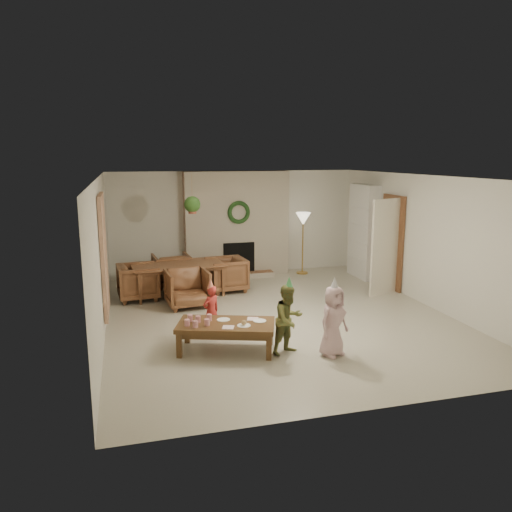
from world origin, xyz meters
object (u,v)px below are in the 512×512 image
object	(u,v)px
child_plaid	(289,319)
child_pink	(333,321)
dining_chair_left	(138,282)
dining_table	(179,280)
coffee_table_top	(226,325)
dining_chair_far	(171,270)
child_red	(211,312)
dining_chair_right	(226,274)
dining_chair_near	(187,288)

from	to	relation	value
child_plaid	child_pink	world-z (taller)	same
dining_chair_left	dining_table	bearing A→B (deg)	-90.00
dining_chair_left	coffee_table_top	distance (m)	3.32
coffee_table_top	child_plaid	distance (m)	0.93
dining_chair_far	child_red	bearing A→B (deg)	89.98
dining_chair_left	dining_chair_right	distance (m)	1.85
dining_chair_near	child_pink	distance (m)	3.40
dining_table	child_pink	size ratio (longest dim) A/B	1.80
dining_chair_near	child_plaid	distance (m)	2.91
coffee_table_top	dining_chair_right	bearing A→B (deg)	96.73
dining_chair_near	dining_chair_left	world-z (taller)	same
dining_chair_far	child_red	distance (m)	3.40
coffee_table_top	child_plaid	world-z (taller)	child_plaid
dining_table	coffee_table_top	bearing A→B (deg)	-88.96
child_pink	child_red	bearing A→B (deg)	117.51
dining_chair_near	child_plaid	bearing A→B (deg)	-72.14
dining_chair_left	coffee_table_top	world-z (taller)	dining_chair_left
dining_chair_left	child_plaid	xyz separation A→B (m)	(2.03, -3.42, 0.16)
dining_chair_far	dining_table	bearing A→B (deg)	90.00
coffee_table_top	child_red	world-z (taller)	child_red
dining_chair_right	child_pink	size ratio (longest dim) A/B	0.77
dining_table	dining_chair_left	size ratio (longest dim) A/B	2.34
child_red	child_plaid	size ratio (longest dim) A/B	0.82
dining_table	dining_chair_near	size ratio (longest dim) A/B	2.34
dining_chair_left	child_plaid	bearing A→B (deg)	-154.48
dining_chair_left	dining_chair_far	bearing A→B (deg)	-45.00
dining_chair_near	dining_table	bearing A→B (deg)	90.00
dining_table	dining_chair_near	world-z (taller)	dining_chair_near
dining_chair_near	coffee_table_top	world-z (taller)	dining_chair_near
dining_chair_near	dining_chair_far	size ratio (longest dim) A/B	1.00
dining_chair_near	dining_chair_right	bearing A→B (deg)	38.66
child_pink	dining_table	bearing A→B (deg)	89.87
dining_table	child_pink	world-z (taller)	child_pink
dining_chair_near	dining_chair_right	distance (m)	1.32
dining_chair_right	child_pink	distance (m)	3.91
dining_table	dining_chair_right	bearing A→B (deg)	-0.00
dining_chair_near	child_red	bearing A→B (deg)	-90.04
dining_chair_near	child_red	distance (m)	1.76
dining_table	dining_chair_near	bearing A→B (deg)	-90.00
dining_chair_left	child_plaid	size ratio (longest dim) A/B	0.77
child_plaid	dining_table	bearing A→B (deg)	84.90
dining_chair_near	dining_chair_left	xyz separation A→B (m)	(-0.89, 0.74, 0.00)
dining_chair_far	dining_chair_right	xyz separation A→B (m)	(1.10, -0.73, 0.00)
coffee_table_top	child_red	bearing A→B (deg)	119.04
dining_table	child_plaid	bearing A→B (deg)	-76.05
dining_table	child_red	size ratio (longest dim) A/B	2.19
dining_chair_left	child_red	size ratio (longest dim) A/B	0.93
dining_chair_right	coffee_table_top	bearing A→B (deg)	-16.86
dining_chair_near	child_pink	bearing A→B (deg)	-64.40
dining_chair_left	dining_chair_right	xyz separation A→B (m)	(1.84, 0.17, 0.00)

